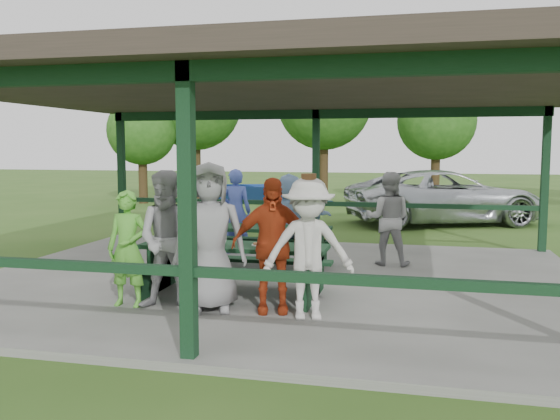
% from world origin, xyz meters
% --- Properties ---
extents(ground, '(90.00, 90.00, 0.00)m').
position_xyz_m(ground, '(0.00, 0.00, 0.00)').
color(ground, '#30561A').
rests_on(ground, ground).
extents(concrete_slab, '(10.00, 8.00, 0.10)m').
position_xyz_m(concrete_slab, '(0.00, 0.00, 0.05)').
color(concrete_slab, slate).
rests_on(concrete_slab, ground).
extents(pavilion_structure, '(10.60, 8.60, 3.24)m').
position_xyz_m(pavilion_structure, '(0.00, 0.00, 3.17)').
color(pavilion_structure, black).
rests_on(pavilion_structure, concrete_slab).
extents(picnic_table_near, '(2.74, 1.39, 0.75)m').
position_xyz_m(picnic_table_near, '(-0.34, -1.20, 0.58)').
color(picnic_table_near, black).
rests_on(picnic_table_near, concrete_slab).
extents(picnic_table_far, '(2.75, 1.39, 0.75)m').
position_xyz_m(picnic_table_far, '(-0.61, 0.80, 0.58)').
color(picnic_table_far, black).
rests_on(picnic_table_far, concrete_slab).
extents(table_setting, '(2.23, 0.45, 0.10)m').
position_xyz_m(table_setting, '(-0.45, -1.18, 0.88)').
color(table_setting, white).
rests_on(table_setting, picnic_table_near).
extents(contestant_green, '(0.59, 0.40, 1.59)m').
position_xyz_m(contestant_green, '(-1.56, -2.11, 0.89)').
color(contestant_green, '#53AB32').
rests_on(contestant_green, concrete_slab).
extents(contestant_grey_left, '(1.00, 0.83, 1.86)m').
position_xyz_m(contestant_grey_left, '(-0.94, -2.12, 1.03)').
color(contestant_grey_left, gray).
rests_on(contestant_grey_left, concrete_slab).
extents(contestant_grey_mid, '(1.12, 0.92, 1.97)m').
position_xyz_m(contestant_grey_mid, '(-0.40, -2.07, 1.09)').
color(contestant_grey_mid, gray).
rests_on(contestant_grey_mid, concrete_slab).
extents(contestant_red, '(1.11, 0.67, 1.77)m').
position_xyz_m(contestant_red, '(0.41, -1.95, 0.99)').
color(contestant_red, '#A43314').
rests_on(contestant_red, concrete_slab).
extents(contestant_white_fedora, '(1.29, 0.95, 1.84)m').
position_xyz_m(contestant_white_fedora, '(0.94, -2.14, 0.99)').
color(contestant_white_fedora, beige).
rests_on(contestant_white_fedora, concrete_slab).
extents(spectator_lblue, '(1.57, 0.54, 1.68)m').
position_xyz_m(spectator_lblue, '(-0.11, 1.54, 0.94)').
color(spectator_lblue, '#87A9D1').
rests_on(spectator_lblue, concrete_slab).
extents(spectator_blue, '(0.68, 0.50, 1.73)m').
position_xyz_m(spectator_blue, '(-1.36, 2.11, 0.97)').
color(spectator_blue, '#4658B8').
rests_on(spectator_blue, concrete_slab).
extents(spectator_grey, '(0.86, 0.68, 1.72)m').
position_xyz_m(spectator_grey, '(1.73, 1.61, 0.96)').
color(spectator_grey, '#969598').
rests_on(spectator_grey, concrete_slab).
extents(pickup_truck, '(6.35, 4.64, 1.60)m').
position_xyz_m(pickup_truck, '(3.02, 8.77, 0.80)').
color(pickup_truck, silver).
rests_on(pickup_truck, ground).
extents(farm_trailer, '(3.57, 2.23, 1.25)m').
position_xyz_m(farm_trailer, '(-2.32, 7.38, 0.62)').
color(farm_trailer, navy).
rests_on(farm_trailer, ground).
extents(tree_far_left, '(3.82, 3.82, 5.97)m').
position_xyz_m(tree_far_left, '(-7.02, 14.50, 4.04)').
color(tree_far_left, '#342514').
rests_on(tree_far_left, ground).
extents(tree_left, '(3.84, 3.84, 6.01)m').
position_xyz_m(tree_left, '(-1.59, 14.88, 4.07)').
color(tree_left, '#342514').
rests_on(tree_left, ground).
extents(tree_mid, '(3.14, 3.14, 4.90)m').
position_xyz_m(tree_mid, '(2.89, 15.47, 3.31)').
color(tree_mid, '#342514').
rests_on(tree_mid, ground).
extents(tree_edge_left, '(2.78, 2.78, 4.35)m').
position_xyz_m(tree_edge_left, '(-8.70, 12.82, 2.93)').
color(tree_edge_left, '#342514').
rests_on(tree_edge_left, ground).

